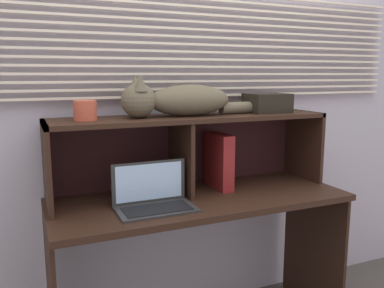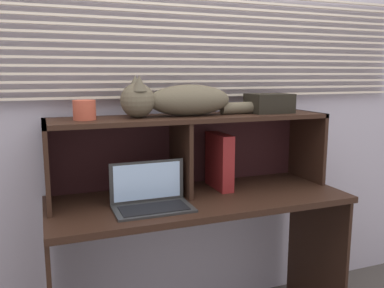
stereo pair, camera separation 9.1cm
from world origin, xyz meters
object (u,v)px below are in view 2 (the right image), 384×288
at_px(laptop, 151,198).
at_px(small_basket, 84,110).
at_px(binder_upright, 219,161).
at_px(book_stack, 134,193).
at_px(cat, 178,100).
at_px(storage_box, 269,103).

relative_size(laptop, small_basket, 3.41).
distance_m(binder_upright, book_stack, 0.47).
bearing_deg(cat, small_basket, 180.00).
relative_size(binder_upright, small_basket, 2.83).
height_order(cat, storage_box, cat).
bearing_deg(laptop, small_basket, 144.60).
xyz_separation_m(cat, book_stack, (-0.23, 0.00, -0.44)).
height_order(laptop, small_basket, small_basket).
bearing_deg(small_basket, book_stack, 0.51).
xyz_separation_m(book_stack, small_basket, (-0.22, -0.00, 0.41)).
distance_m(laptop, storage_box, 0.82).
bearing_deg(binder_upright, cat, -180.00).
xyz_separation_m(book_stack, storage_box, (0.74, -0.00, 0.41)).
xyz_separation_m(cat, laptop, (-0.19, -0.18, -0.42)).
bearing_deg(book_stack, small_basket, -179.49).
bearing_deg(storage_box, binder_upright, 180.00).
distance_m(cat, book_stack, 0.50).
height_order(cat, laptop, cat).
bearing_deg(book_stack, storage_box, -0.15).
distance_m(book_stack, storage_box, 0.85).
bearing_deg(laptop, book_stack, 101.54).
relative_size(cat, binder_upright, 2.63).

